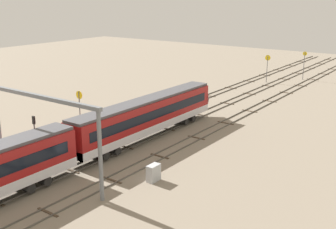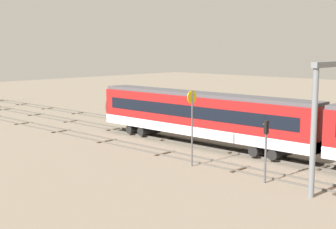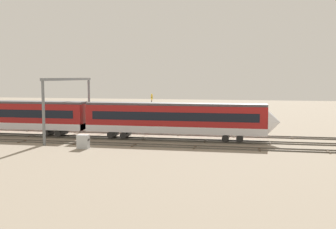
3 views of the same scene
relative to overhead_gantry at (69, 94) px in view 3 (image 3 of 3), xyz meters
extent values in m
plane|color=gray|center=(10.95, -0.20, -6.05)|extent=(189.67, 189.67, 0.00)
cube|color=#59544C|center=(10.95, -5.89, -5.97)|extent=(173.67, 0.07, 0.16)
cube|color=#59544C|center=(10.95, -4.46, -5.97)|extent=(173.67, 0.07, 0.16)
cube|color=#473828|center=(-4.16, -5.17, -6.01)|extent=(0.24, 2.40, 0.08)
cube|color=#473828|center=(3.40, -5.17, -6.01)|extent=(0.24, 2.40, 0.08)
cube|color=#473828|center=(10.95, -5.17, -6.01)|extent=(0.24, 2.40, 0.08)
cube|color=#473828|center=(18.50, -5.17, -6.01)|extent=(0.24, 2.40, 0.08)
cube|color=#473828|center=(26.05, -5.17, -6.01)|extent=(0.24, 2.40, 0.08)
cube|color=#473828|center=(33.60, -5.17, -6.01)|extent=(0.24, 2.40, 0.08)
cube|color=#59544C|center=(10.95, -0.92, -5.97)|extent=(173.67, 0.07, 0.16)
cube|color=#59544C|center=(10.95, 0.51, -5.97)|extent=(173.67, 0.07, 0.16)
cube|color=#473828|center=(-5.59, -0.20, -6.01)|extent=(0.24, 2.40, 0.08)
cube|color=#473828|center=(2.68, -0.20, -6.01)|extent=(0.24, 2.40, 0.08)
cube|color=#473828|center=(10.95, -0.20, -6.01)|extent=(0.24, 2.40, 0.08)
cube|color=#473828|center=(19.22, -0.20, -6.01)|extent=(0.24, 2.40, 0.08)
cube|color=#473828|center=(27.49, -0.20, -6.01)|extent=(0.24, 2.40, 0.08)
cube|color=#59544C|center=(10.95, 4.05, -5.97)|extent=(173.67, 0.07, 0.16)
cube|color=#59544C|center=(10.95, 5.49, -5.97)|extent=(173.67, 0.07, 0.16)
cube|color=#473828|center=(-8.79, 4.77, -6.01)|extent=(0.24, 2.40, 0.08)
cube|color=#473828|center=(-0.89, 4.77, -6.01)|extent=(0.24, 2.40, 0.08)
cube|color=#473828|center=(7.00, 4.77, -6.01)|extent=(0.24, 2.40, 0.08)
cube|color=#473828|center=(14.89, 4.77, -6.01)|extent=(0.24, 2.40, 0.08)
cube|color=#473828|center=(22.79, 4.77, -6.01)|extent=(0.24, 2.40, 0.08)
cube|color=#473828|center=(30.68, 4.77, -6.01)|extent=(0.24, 2.40, 0.08)
cube|color=maroon|center=(15.11, -0.20, -3.19)|extent=(24.00, 2.90, 3.60)
cube|color=silver|center=(15.11, -0.20, -4.54)|extent=(24.00, 2.94, 0.90)
cube|color=#4C4C51|center=(15.11, -0.20, -1.24)|extent=(24.00, 2.50, 0.30)
cube|color=black|center=(15.11, -1.66, -2.76)|extent=(22.00, 0.04, 1.10)
cube|color=black|center=(15.11, 1.26, -2.76)|extent=(22.00, 0.04, 1.10)
cylinder|color=black|center=(6.53, -0.20, -5.44)|extent=(0.90, 2.70, 0.90)
cylinder|color=black|center=(8.33, -0.20, -5.44)|extent=(0.90, 2.70, 0.90)
cylinder|color=black|center=(21.89, -0.20, -5.44)|extent=(0.90, 2.70, 0.90)
cylinder|color=black|center=(23.69, -0.20, -5.44)|extent=(0.90, 2.70, 0.90)
cube|color=maroon|center=(-9.69, -0.20, -3.19)|extent=(24.00, 2.90, 3.60)
cube|color=silver|center=(-9.69, -0.20, -4.54)|extent=(24.00, 2.94, 0.90)
cube|color=#4C4C51|center=(-9.69, -0.20, -1.24)|extent=(24.00, 2.50, 0.30)
cube|color=black|center=(-9.69, -1.66, -2.76)|extent=(22.00, 0.04, 1.10)
cube|color=black|center=(-9.69, 1.26, -2.76)|extent=(22.00, 0.04, 1.10)
cylinder|color=black|center=(-2.91, -0.20, -5.44)|extent=(0.90, 2.70, 0.90)
cylinder|color=black|center=(-1.11, -0.20, -5.44)|extent=(0.90, 2.70, 0.90)
cone|color=silver|center=(27.91, -0.20, -3.37)|extent=(1.60, 3.24, 3.24)
cylinder|color=slate|center=(0.00, -7.23, -2.09)|extent=(0.36, 0.36, 7.92)
cylinder|color=slate|center=(0.00, 7.23, -2.09)|extent=(0.36, 0.36, 7.92)
cube|color=slate|center=(0.00, 0.00, 2.04)|extent=(0.40, 15.05, 0.35)
cylinder|color=#4C4C51|center=(10.36, 6.44, -3.14)|extent=(0.12, 0.12, 5.84)
cylinder|color=yellow|center=(10.40, 6.44, -0.67)|extent=(0.05, 1.02, 1.02)
cube|color=black|center=(10.43, 6.44, -0.67)|extent=(0.02, 0.46, 0.12)
cylinder|color=#4C4C51|center=(3.75, 6.51, -4.36)|extent=(0.14, 0.14, 3.39)
cube|color=black|center=(3.75, 6.51, -2.21)|extent=(0.20, 0.32, 0.90)
sphere|color=yellow|center=(3.86, 6.51, -2.01)|extent=(0.20, 0.20, 0.20)
sphere|color=#262626|center=(3.86, 6.51, -2.41)|extent=(0.20, 0.20, 0.20)
cube|color=#B2B7BC|center=(5.63, -8.44, -5.24)|extent=(1.37, 0.77, 1.62)
cube|color=#333333|center=(6.33, -8.44, -5.00)|extent=(0.02, 0.54, 0.24)
camera|label=1|loc=(-23.33, -30.95, 10.99)|focal=45.12mm
camera|label=2|loc=(-13.33, 33.90, 3.12)|focal=51.30mm
camera|label=3|loc=(24.53, -52.21, 2.39)|focal=42.79mm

